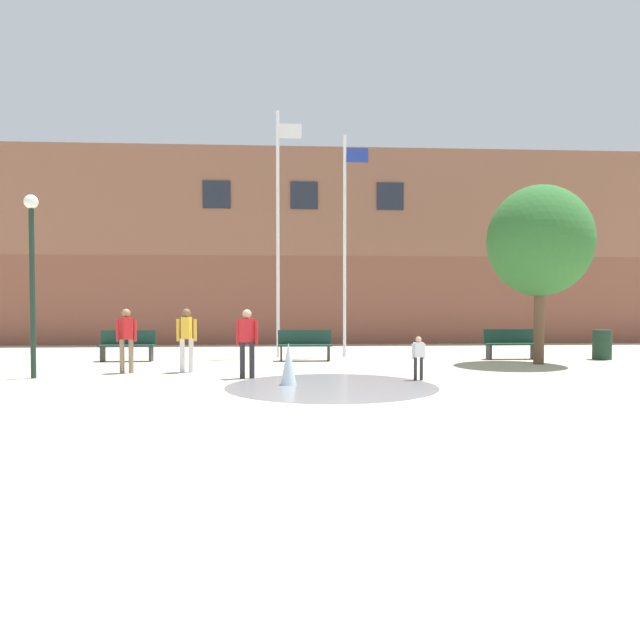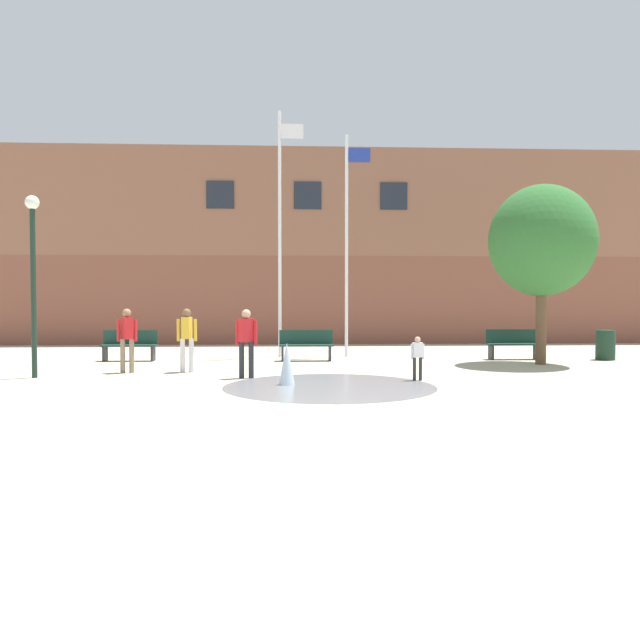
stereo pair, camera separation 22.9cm
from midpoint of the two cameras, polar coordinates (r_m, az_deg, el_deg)
name	(u,v)px [view 2 (the right image)]	position (r m, az deg, el deg)	size (l,w,h in m)	color
ground_plane	(346,435)	(8.51, 3.15, -10.42)	(100.00, 100.00, 0.00)	#BCB299
library_building	(306,251)	(28.35, -1.09, 6.28)	(36.00, 6.05, 8.00)	brown
splash_fountain	(312,377)	(13.14, -0.23, -5.25)	(4.44, 4.44, 0.90)	gray
park_bench_far_left	(130,345)	(19.26, -16.69, -2.18)	(1.60, 0.44, 0.91)	#28282D
park_bench_near_trashcan	(306,345)	(18.51, -0.92, -2.27)	(1.60, 0.44, 0.91)	#28282D
park_bench_far_right	(513,344)	(19.88, 17.55, -2.07)	(1.60, 0.44, 0.91)	#28282D
child_running	(418,355)	(14.16, 9.37, -3.15)	(0.31, 0.16, 0.99)	#28282D
adult_in_red	(187,335)	(15.89, -11.67, -1.34)	(0.50, 0.36, 1.59)	silver
adult_near_bench	(246,338)	(14.44, -6.30, -1.63)	(0.50, 0.36, 1.59)	#28282D
adult_watching	(127,335)	(16.11, -16.84, -1.34)	(0.50, 0.39, 1.59)	#89755B
flagpole_left	(281,227)	(19.84, -3.28, 8.50)	(0.80, 0.10, 7.72)	silver
flagpole_right	(348,239)	(19.89, 2.87, 7.42)	(0.80, 0.10, 7.00)	silver
lamp_post_left_lane	(33,260)	(15.83, -24.38, 5.00)	(0.32, 0.32, 4.21)	#192D23
trash_can	(605,345)	(20.69, 24.93, -2.09)	(0.56, 0.56, 0.90)	#193323
street_tree_near_building	(542,241)	(18.58, 19.97, 6.81)	(2.92, 2.92, 5.01)	brown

